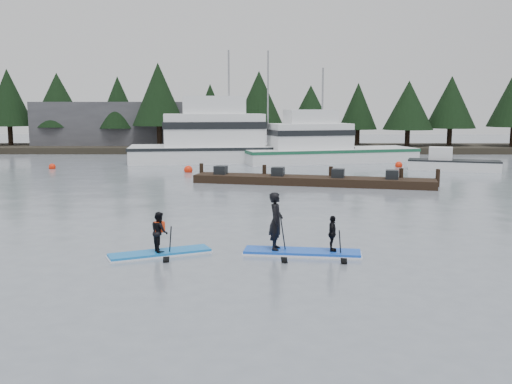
{
  "coord_description": "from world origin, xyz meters",
  "views": [
    {
      "loc": [
        0.12,
        -16.27,
        4.39
      ],
      "look_at": [
        0.0,
        6.0,
        1.1
      ],
      "focal_mm": 40.0,
      "sensor_mm": 36.0,
      "label": 1
    }
  ],
  "objects_px": {
    "floating_dock": "(312,181)",
    "paddleboard_duo": "(295,234)",
    "fishing_boat_large": "(233,152)",
    "paddleboard_solo": "(160,241)",
    "fishing_boat_medium": "(325,155)"
  },
  "relations": [
    {
      "from": "fishing_boat_large",
      "to": "floating_dock",
      "type": "height_order",
      "value": "fishing_boat_large"
    },
    {
      "from": "fishing_boat_large",
      "to": "paddleboard_duo",
      "type": "relative_size",
      "value": 5.16
    },
    {
      "from": "fishing_boat_medium",
      "to": "paddleboard_solo",
      "type": "height_order",
      "value": "fishing_boat_medium"
    },
    {
      "from": "fishing_boat_large",
      "to": "fishing_boat_medium",
      "type": "distance_m",
      "value": 7.57
    },
    {
      "from": "fishing_boat_medium",
      "to": "paddleboard_solo",
      "type": "distance_m",
      "value": 31.06
    },
    {
      "from": "paddleboard_duo",
      "to": "fishing_boat_large",
      "type": "bearing_deg",
      "value": 103.47
    },
    {
      "from": "floating_dock",
      "to": "paddleboard_solo",
      "type": "relative_size",
      "value": 4.5
    },
    {
      "from": "fishing_boat_large",
      "to": "paddleboard_solo",
      "type": "height_order",
      "value": "fishing_boat_large"
    },
    {
      "from": "fishing_boat_medium",
      "to": "paddleboard_duo",
      "type": "distance_m",
      "value": 30.07
    },
    {
      "from": "fishing_boat_large",
      "to": "paddleboard_solo",
      "type": "bearing_deg",
      "value": -99.5
    },
    {
      "from": "fishing_boat_large",
      "to": "paddleboard_duo",
      "type": "height_order",
      "value": "fishing_boat_large"
    },
    {
      "from": "floating_dock",
      "to": "paddleboard_duo",
      "type": "relative_size",
      "value": 3.87
    },
    {
      "from": "floating_dock",
      "to": "paddleboard_duo",
      "type": "xyz_separation_m",
      "value": [
        -1.95,
        -15.81,
        0.38
      ]
    },
    {
      "from": "paddleboard_duo",
      "to": "floating_dock",
      "type": "bearing_deg",
      "value": 90.36
    },
    {
      "from": "fishing_boat_medium",
      "to": "floating_dock",
      "type": "relative_size",
      "value": 1.07
    }
  ]
}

